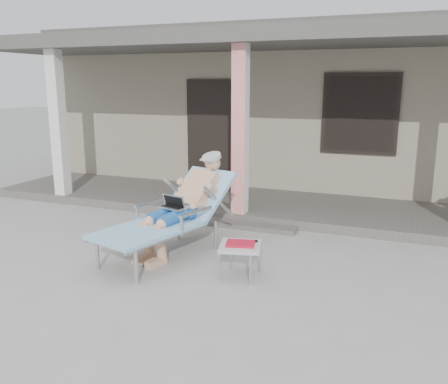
% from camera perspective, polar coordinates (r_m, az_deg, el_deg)
% --- Properties ---
extents(ground, '(60.00, 60.00, 0.00)m').
position_cam_1_polar(ground, '(5.81, -5.33, -9.17)').
color(ground, '#9E9E99').
rests_on(ground, ground).
extents(house, '(10.40, 5.40, 3.30)m').
position_cam_1_polar(house, '(11.56, 9.31, 10.29)').
color(house, gray).
rests_on(house, ground).
extents(porch_deck, '(10.00, 2.00, 0.15)m').
position_cam_1_polar(porch_deck, '(8.44, 3.83, -1.50)').
color(porch_deck, '#605B56').
rests_on(porch_deck, ground).
extents(porch_overhang, '(10.00, 2.30, 2.85)m').
position_cam_1_polar(porch_overhang, '(8.14, 4.01, 17.23)').
color(porch_overhang, silver).
rests_on(porch_overhang, porch_deck).
extents(porch_step, '(2.00, 0.30, 0.07)m').
position_cam_1_polar(porch_step, '(7.40, 1.11, -3.87)').
color(porch_step, '#605B56').
rests_on(porch_step, ground).
extents(lounger, '(1.31, 2.15, 1.35)m').
position_cam_1_polar(lounger, '(6.11, -5.78, 0.12)').
color(lounger, '#B7B7BC').
rests_on(lounger, ground).
extents(side_table, '(0.56, 0.56, 0.41)m').
position_cam_1_polar(side_table, '(5.45, 1.99, -6.73)').
color(side_table, '#B5B5B0').
rests_on(side_table, ground).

